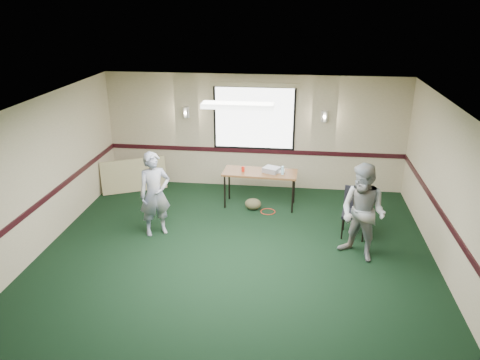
# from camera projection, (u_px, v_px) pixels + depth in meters

# --- Properties ---
(ground) EXTENTS (8.00, 8.00, 0.00)m
(ground) POSITION_uv_depth(u_px,v_px,m) (230.00, 276.00, 7.75)
(ground) COLOR black
(ground) RESTS_ON ground
(room_shell) EXTENTS (8.00, 8.02, 8.00)m
(room_shell) POSITION_uv_depth(u_px,v_px,m) (245.00, 147.00, 9.14)
(room_shell) COLOR tan
(room_shell) RESTS_ON ground
(folding_table) EXTENTS (1.62, 0.71, 0.80)m
(folding_table) POSITION_uv_depth(u_px,v_px,m) (260.00, 174.00, 10.10)
(folding_table) COLOR brown
(folding_table) RESTS_ON ground
(projector) EXTENTS (0.41, 0.39, 0.11)m
(projector) POSITION_uv_depth(u_px,v_px,m) (272.00, 170.00, 10.04)
(projector) COLOR gray
(projector) RESTS_ON folding_table
(game_console) EXTENTS (0.20, 0.16, 0.05)m
(game_console) POSITION_uv_depth(u_px,v_px,m) (280.00, 171.00, 10.05)
(game_console) COLOR white
(game_console) RESTS_ON folding_table
(red_cup) EXTENTS (0.07, 0.07, 0.11)m
(red_cup) POSITION_uv_depth(u_px,v_px,m) (243.00, 169.00, 10.09)
(red_cup) COLOR red
(red_cup) RESTS_ON folding_table
(water_bottle) EXTENTS (0.06, 0.06, 0.19)m
(water_bottle) POSITION_uv_depth(u_px,v_px,m) (283.00, 170.00, 9.89)
(water_bottle) COLOR #96DDF6
(water_bottle) RESTS_ON folding_table
(duffel_bag) EXTENTS (0.44, 0.39, 0.25)m
(duffel_bag) POSITION_uv_depth(u_px,v_px,m) (253.00, 204.00, 10.13)
(duffel_bag) COLOR #464528
(duffel_bag) RESTS_ON ground
(cable_coil) EXTENTS (0.34, 0.34, 0.02)m
(cable_coil) POSITION_uv_depth(u_px,v_px,m) (268.00, 212.00, 10.05)
(cable_coil) COLOR #B32A16
(cable_coil) RESTS_ON ground
(folded_table) EXTENTS (1.45, 0.87, 0.77)m
(folded_table) POSITION_uv_depth(u_px,v_px,m) (134.00, 175.00, 11.03)
(folded_table) COLOR tan
(folded_table) RESTS_ON ground
(conference_chair) EXTENTS (0.53, 0.55, 0.94)m
(conference_chair) POSITION_uv_depth(u_px,v_px,m) (355.00, 208.00, 8.94)
(conference_chair) COLOR black
(conference_chair) RESTS_ON ground
(person_left) EXTENTS (0.72, 0.65, 1.65)m
(person_left) POSITION_uv_depth(u_px,v_px,m) (155.00, 194.00, 8.86)
(person_left) COLOR #3D4E87
(person_left) RESTS_ON ground
(person_right) EXTENTS (1.07, 1.04, 1.73)m
(person_right) POSITION_uv_depth(u_px,v_px,m) (363.00, 213.00, 8.00)
(person_right) COLOR #7296B2
(person_right) RESTS_ON ground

